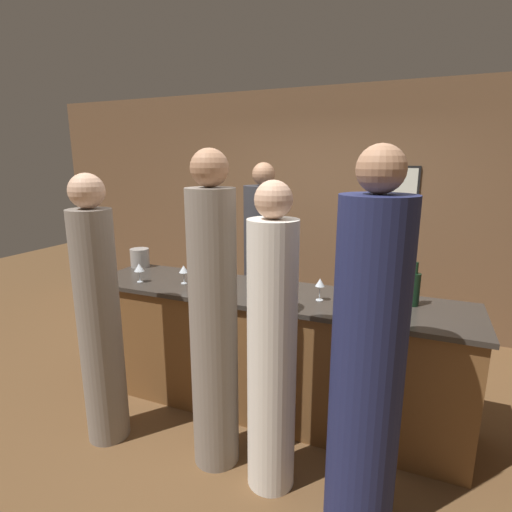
{
  "coord_description": "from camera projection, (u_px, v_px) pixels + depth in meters",
  "views": [
    {
      "loc": [
        1.04,
        -2.72,
        1.96
      ],
      "look_at": [
        -0.14,
        0.1,
        1.24
      ],
      "focal_mm": 28.0,
      "sensor_mm": 36.0,
      "label": 1
    }
  ],
  "objects": [
    {
      "name": "wine_glass_4",
      "position": [
        139.0,
        268.0,
        3.29
      ],
      "size": [
        0.08,
        0.08,
        0.16
      ],
      "color": "silver",
      "rests_on": "bar_counter"
    },
    {
      "name": "ice_bucket",
      "position": [
        140.0,
        258.0,
        3.79
      ],
      "size": [
        0.18,
        0.18,
        0.17
      ],
      "color": "#9E9993",
      "rests_on": "bar_counter"
    },
    {
      "name": "ground_plane",
      "position": [
        267.0,
        406.0,
        3.29
      ],
      "size": [
        14.0,
        14.0,
        0.0
      ],
      "primitive_type": "plane",
      "color": "brown"
    },
    {
      "name": "guest_0",
      "position": [
        214.0,
        324.0,
        2.5
      ],
      "size": [
        0.3,
        0.3,
        2.04
      ],
      "color": "gray",
      "rests_on": "ground_plane"
    },
    {
      "name": "wine_glass_0",
      "position": [
        268.0,
        282.0,
        2.93
      ],
      "size": [
        0.08,
        0.08,
        0.15
      ],
      "color": "silver",
      "rests_on": "bar_counter"
    },
    {
      "name": "back_wall",
      "position": [
        329.0,
        210.0,
        4.79
      ],
      "size": [
        8.0,
        0.08,
        2.8
      ],
      "color": "brown",
      "rests_on": "ground_plane"
    },
    {
      "name": "wine_glass_6",
      "position": [
        367.0,
        297.0,
        2.57
      ],
      "size": [
        0.06,
        0.06,
        0.16
      ],
      "color": "silver",
      "rests_on": "bar_counter"
    },
    {
      "name": "wine_bottle_0",
      "position": [
        414.0,
        289.0,
        2.75
      ],
      "size": [
        0.07,
        0.07,
        0.31
      ],
      "color": "black",
      "rests_on": "bar_counter"
    },
    {
      "name": "wine_glass_3",
      "position": [
        275.0,
        290.0,
        2.78
      ],
      "size": [
        0.07,
        0.07,
        0.14
      ],
      "color": "silver",
      "rests_on": "bar_counter"
    },
    {
      "name": "wine_glass_5",
      "position": [
        320.0,
        283.0,
        2.85
      ],
      "size": [
        0.07,
        0.07,
        0.16
      ],
      "color": "silver",
      "rests_on": "bar_counter"
    },
    {
      "name": "wine_glass_2",
      "position": [
        184.0,
        270.0,
        3.25
      ],
      "size": [
        0.08,
        0.08,
        0.15
      ],
      "color": "silver",
      "rests_on": "bar_counter"
    },
    {
      "name": "wine_glass_7",
      "position": [
        213.0,
        276.0,
        3.04
      ],
      "size": [
        0.08,
        0.08,
        0.16
      ],
      "color": "silver",
      "rests_on": "bar_counter"
    },
    {
      "name": "guest_3",
      "position": [
        367.0,
        364.0,
        2.04
      ],
      "size": [
        0.37,
        0.37,
        2.05
      ],
      "color": "#1E234C",
      "rests_on": "ground_plane"
    },
    {
      "name": "bartender",
      "position": [
        263.0,
        271.0,
        3.93
      ],
      "size": [
        0.38,
        0.38,
        1.96
      ],
      "rotation": [
        0.0,
        0.0,
        3.14
      ],
      "color": "#2D2D33",
      "rests_on": "ground_plane"
    },
    {
      "name": "guest_1",
      "position": [
        99.0,
        319.0,
        2.74
      ],
      "size": [
        0.29,
        0.29,
        1.9
      ],
      "color": "gray",
      "rests_on": "ground_plane"
    },
    {
      "name": "bar_counter",
      "position": [
        268.0,
        351.0,
        3.18
      ],
      "size": [
        2.99,
        0.7,
        0.99
      ],
      "color": "brown",
      "rests_on": "ground_plane"
    },
    {
      "name": "wine_glass_1",
      "position": [
        201.0,
        275.0,
        3.08
      ],
      "size": [
        0.07,
        0.07,
        0.16
      ],
      "color": "silver",
      "rests_on": "bar_counter"
    },
    {
      "name": "guest_2",
      "position": [
        272.0,
        351.0,
        2.32
      ],
      "size": [
        0.29,
        0.29,
        1.87
      ],
      "color": "silver",
      "rests_on": "ground_plane"
    }
  ]
}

